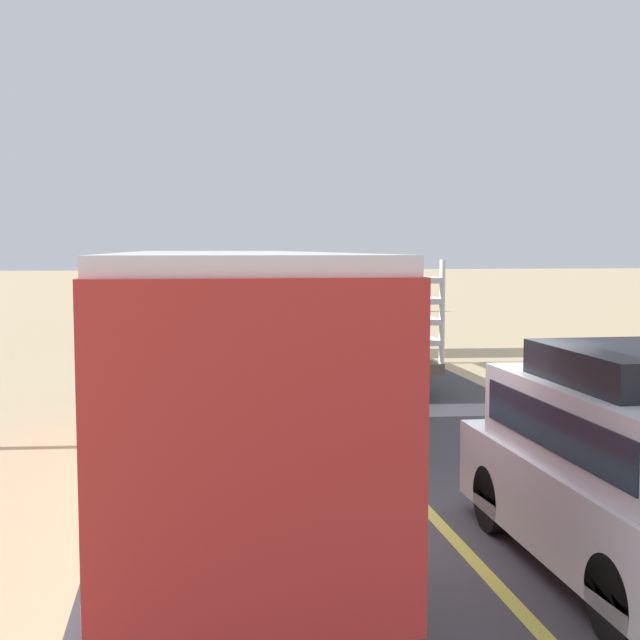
# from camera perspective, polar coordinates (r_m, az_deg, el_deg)

# --- Properties ---
(ground_plane) EXTENTS (240.00, 240.00, 0.00)m
(ground_plane) POSITION_cam_1_polar(r_m,az_deg,el_deg) (10.19, 8.52, -13.99)
(ground_plane) COLOR #CCB284
(road_surface) EXTENTS (8.00, 120.00, 0.02)m
(road_surface) POSITION_cam_1_polar(r_m,az_deg,el_deg) (10.18, 8.52, -13.94)
(road_surface) COLOR #423F44
(road_surface) RESTS_ON ground
(road_centre_line) EXTENTS (0.16, 117.60, 0.00)m
(road_centre_line) POSITION_cam_1_polar(r_m,az_deg,el_deg) (10.18, 8.52, -13.88)
(road_centre_line) COLOR #D8CC4C
(road_centre_line) RESTS_ON road_surface
(suv_near) EXTENTS (1.90, 4.62, 2.29)m
(suv_near) POSITION_cam_1_polar(r_m,az_deg,el_deg) (9.02, 20.13, -9.10)
(suv_near) COLOR silver
(suv_near) RESTS_ON road_surface
(livestock_truck) EXTENTS (2.53, 9.70, 3.02)m
(livestock_truck) POSITION_cam_1_polar(r_m,az_deg,el_deg) (23.98, 0.93, 1.28)
(livestock_truck) COLOR #B2332D
(livestock_truck) RESTS_ON road_surface
(bus) EXTENTS (2.54, 10.00, 3.21)m
(bus) POSITION_cam_1_polar(r_m,az_deg,el_deg) (11.03, -6.40, -3.18)
(bus) COLOR red
(bus) RESTS_ON road_surface
(car_far) EXTENTS (1.90, 4.62, 1.93)m
(car_far) POSITION_cam_1_polar(r_m,az_deg,el_deg) (47.26, -3.17, 2.18)
(car_far) COLOR silver
(car_far) RESTS_ON road_surface
(boulder_near_shoulder) EXTENTS (0.69, 0.65, 0.57)m
(boulder_near_shoulder) POSITION_cam_1_polar(r_m,az_deg,el_deg) (44.29, 6.93, 0.94)
(boulder_near_shoulder) COLOR gray
(boulder_near_shoulder) RESTS_ON ground
(boulder_mid_field) EXTENTS (0.81, 1.10, 0.64)m
(boulder_mid_field) POSITION_cam_1_polar(r_m,az_deg,el_deg) (45.11, 3.88, 1.07)
(boulder_mid_field) COLOR gray
(boulder_mid_field) RESTS_ON ground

